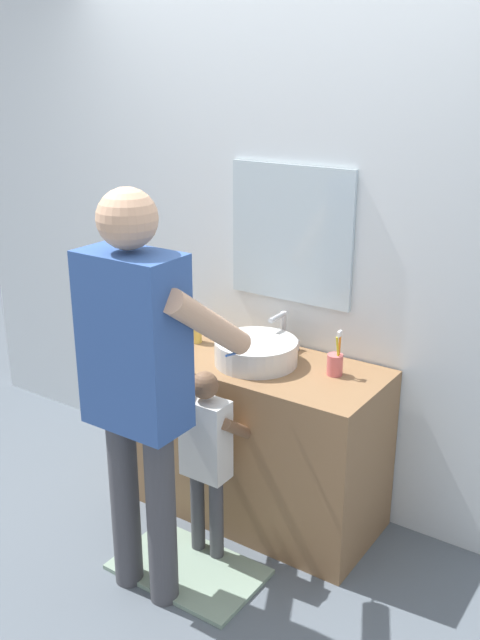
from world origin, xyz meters
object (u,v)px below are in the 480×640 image
(toothbrush_cup, at_px, (335,363))
(adult_parent, at_px, (138,366))
(child_toddler, at_px, (207,449))
(soap_bottle, at_px, (196,329))

(toothbrush_cup, distance_m, adult_parent, 0.91)
(adult_parent, bearing_deg, toothbrush_cup, 60.87)
(child_toddler, bearing_deg, toothbrush_cup, 52.65)
(toothbrush_cup, relative_size, soap_bottle, 1.25)
(toothbrush_cup, distance_m, soap_bottle, 0.75)
(soap_bottle, distance_m, child_toddler, 0.67)
(soap_bottle, bearing_deg, adult_parent, -67.65)
(toothbrush_cup, height_order, child_toddler, toothbrush_cup)
(toothbrush_cup, height_order, soap_bottle, toothbrush_cup)
(soap_bottle, height_order, child_toddler, soap_bottle)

